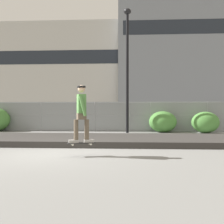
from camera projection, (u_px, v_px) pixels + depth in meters
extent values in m
plane|color=slate|center=(56.00, 154.00, 8.68)|extent=(120.00, 120.00, 0.00)
cube|color=#33302D|center=(77.00, 139.00, 12.02)|extent=(16.01, 3.93, 0.22)
cube|color=black|center=(81.00, 143.00, 8.30)|extent=(0.82, 0.44, 0.02)
cylinder|color=silver|center=(90.00, 144.00, 8.46)|extent=(0.06, 0.05, 0.05)
cylinder|color=silver|center=(91.00, 144.00, 8.28)|extent=(0.06, 0.05, 0.05)
cylinder|color=silver|center=(72.00, 144.00, 8.32)|extent=(0.06, 0.05, 0.05)
cylinder|color=silver|center=(73.00, 145.00, 8.15)|extent=(0.06, 0.05, 0.05)
cube|color=#99999E|center=(90.00, 143.00, 8.37)|extent=(0.09, 0.15, 0.01)
cube|color=#99999E|center=(72.00, 144.00, 8.24)|extent=(0.09, 0.15, 0.01)
cube|color=#B2ADA8|center=(89.00, 141.00, 8.36)|extent=(0.30, 0.18, 0.09)
cube|color=#B2ADA8|center=(74.00, 141.00, 8.25)|extent=(0.30, 0.18, 0.09)
cylinder|color=brown|center=(87.00, 129.00, 8.34)|extent=(0.13, 0.13, 0.58)
cylinder|color=brown|center=(76.00, 130.00, 8.26)|extent=(0.13, 0.13, 0.58)
cube|color=brown|center=(81.00, 116.00, 8.30)|extent=(0.34, 0.40, 0.18)
cube|color=#4C7F3F|center=(81.00, 104.00, 8.30)|extent=(0.33, 0.43, 0.54)
cylinder|color=#4C7F3F|center=(80.00, 106.00, 8.53)|extent=(0.25, 0.16, 0.58)
cylinder|color=#4C7F3F|center=(83.00, 106.00, 8.06)|extent=(0.25, 0.16, 0.58)
sphere|color=tan|center=(81.00, 89.00, 8.30)|extent=(0.21, 0.21, 0.21)
cylinder|color=black|center=(81.00, 87.00, 8.29)|extent=(0.24, 0.24, 0.05)
cylinder|color=gray|center=(41.00, 116.00, 18.40)|extent=(0.06, 0.06, 1.85)
cylinder|color=gray|center=(95.00, 117.00, 18.18)|extent=(0.06, 0.06, 1.85)
cylinder|color=gray|center=(150.00, 117.00, 17.96)|extent=(0.06, 0.06, 1.85)
cylinder|color=gray|center=(207.00, 117.00, 17.74)|extent=(0.06, 0.06, 1.85)
cylinder|color=gray|center=(95.00, 102.00, 18.17)|extent=(20.76, 0.04, 0.04)
cylinder|color=gray|center=(95.00, 115.00, 18.18)|extent=(20.76, 0.04, 0.04)
cylinder|color=gray|center=(95.00, 130.00, 18.19)|extent=(20.76, 0.04, 0.04)
cube|color=gray|center=(95.00, 117.00, 18.18)|extent=(20.76, 0.01, 1.85)
cylinder|color=black|center=(127.00, 74.00, 17.01)|extent=(0.16, 0.16, 6.94)
ellipsoid|color=black|center=(127.00, 11.00, 16.98)|extent=(0.44, 0.44, 0.36)
cube|color=#B7BABF|center=(27.00, 119.00, 20.68)|extent=(4.55, 2.19, 0.70)
cube|color=#23282D|center=(25.00, 110.00, 20.71)|extent=(2.34, 1.79, 0.64)
cylinder|color=black|center=(50.00, 124.00, 21.32)|extent=(0.66, 0.30, 0.64)
cylinder|color=black|center=(41.00, 125.00, 19.63)|extent=(0.66, 0.30, 0.64)
cylinder|color=black|center=(15.00, 124.00, 21.74)|extent=(0.66, 0.30, 0.64)
cylinder|color=black|center=(3.00, 125.00, 20.05)|extent=(0.66, 0.30, 0.64)
cube|color=#B2AFA8|center=(59.00, 74.00, 59.80)|extent=(27.31, 13.47, 17.79)
cube|color=#1E232B|center=(50.00, 57.00, 53.05)|extent=(25.13, 0.04, 2.50)
cube|color=slate|center=(174.00, 52.00, 56.22)|extent=(21.26, 13.05, 25.25)
cube|color=#1E232B|center=(180.00, 27.00, 49.68)|extent=(19.56, 0.04, 2.50)
ellipsoid|color=#477F38|center=(163.00, 122.00, 17.28)|extent=(1.64, 1.34, 1.26)
ellipsoid|color=#477F38|center=(205.00, 122.00, 16.83)|extent=(1.60, 1.31, 1.24)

